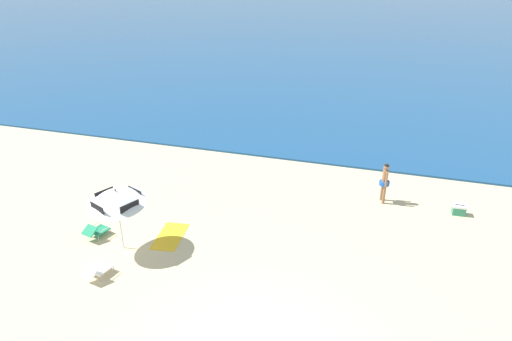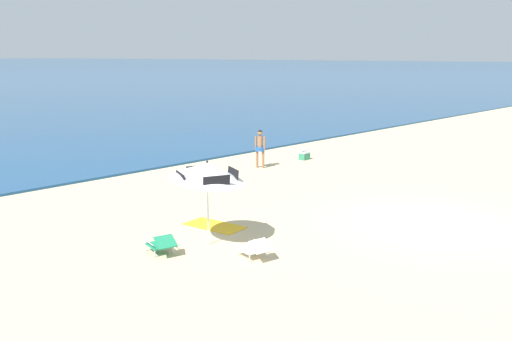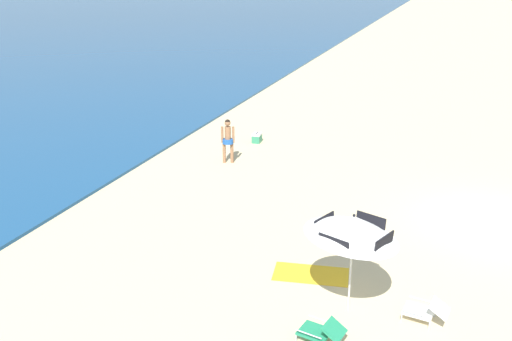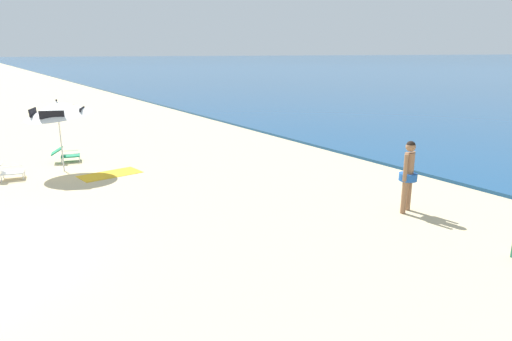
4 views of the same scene
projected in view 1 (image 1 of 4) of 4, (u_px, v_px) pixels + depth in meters
name	position (u px, v px, depth m)	size (l,w,h in m)	color
beach_umbrella_striped_main	(116.00, 197.00, 14.21)	(2.49, 2.52, 2.33)	silver
lounge_chair_under_umbrella	(96.00, 230.00, 15.54)	(0.72, 0.99, 0.52)	#1E7F56
lounge_chair_beside_umbrella	(97.00, 269.00, 13.52)	(0.68, 0.97, 0.52)	white
person_standing_near_shore	(385.00, 180.00, 17.63)	(0.42, 0.49, 1.70)	#8C6042
cooler_box	(459.00, 210.00, 17.02)	(0.51, 0.37, 0.43)	#2D7F5B
beach_towel	(170.00, 236.00, 15.67)	(0.90, 1.80, 0.01)	gold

